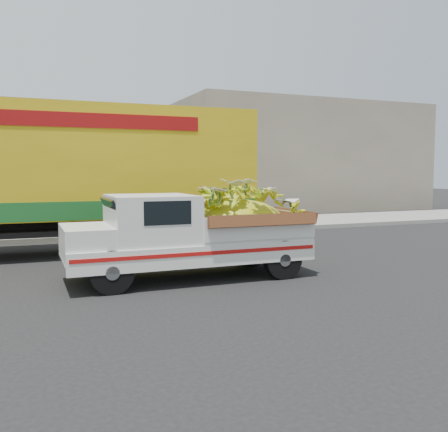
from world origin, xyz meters
name	(u,v)px	position (x,y,z in m)	size (l,w,h in m)	color
ground	(90,280)	(0.00, 0.00, 0.00)	(100.00, 100.00, 0.00)	black
curb	(63,239)	(0.00, 6.00, 0.07)	(60.00, 0.25, 0.15)	gray
sidewalk	(58,232)	(0.00, 8.10, 0.07)	(60.00, 4.00, 0.14)	gray
building_right	(302,157)	(14.00, 15.00, 3.00)	(14.00, 6.00, 6.00)	gray
pickup_truck	(206,233)	(2.23, -0.59, 0.91)	(4.83, 1.81, 1.69)	black
semi_trailer	(24,172)	(-1.08, 3.55, 2.12)	(12.02, 2.84, 3.80)	black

